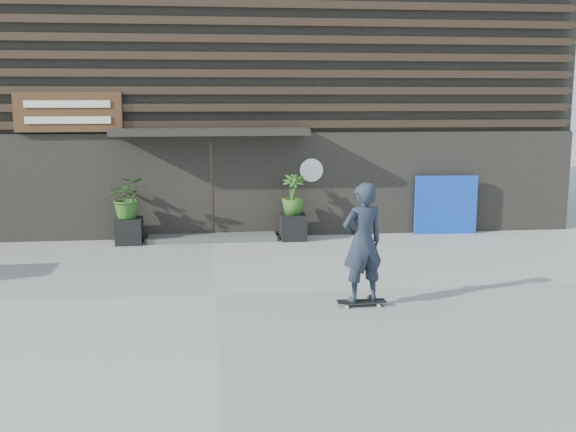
{
  "coord_description": "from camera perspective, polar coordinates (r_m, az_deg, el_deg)",
  "views": [
    {
      "loc": [
        -0.09,
        -11.4,
        3.32
      ],
      "look_at": [
        1.42,
        1.36,
        1.1
      ],
      "focal_mm": 42.83,
      "sensor_mm": 36.0,
      "label": 1
    }
  ],
  "objects": [
    {
      "name": "ground",
      "position": [
        11.88,
        -6.08,
        -6.49
      ],
      "size": [
        80.0,
        80.0,
        0.0
      ],
      "primitive_type": "plane",
      "color": "gray",
      "rests_on": "ground"
    },
    {
      "name": "entrance_step",
      "position": [
        16.33,
        -6.29,
        -1.78
      ],
      "size": [
        3.0,
        0.8,
        0.12
      ],
      "primitive_type": "cube",
      "color": "#484845",
      "rests_on": "ground"
    },
    {
      "name": "planter_pot_right",
      "position": [
        16.21,
        0.43,
        -0.94
      ],
      "size": [
        0.6,
        0.6,
        0.6
      ],
      "primitive_type": "cube",
      "color": "black",
      "rests_on": "ground"
    },
    {
      "name": "blue_tarp",
      "position": [
        17.32,
        12.96,
        0.91
      ],
      "size": [
        1.54,
        0.19,
        1.44
      ],
      "primitive_type": "cube",
      "rotation": [
        0.0,
        0.0,
        -0.04
      ],
      "color": "#0D34AC",
      "rests_on": "ground"
    },
    {
      "name": "building",
      "position": [
        21.38,
        -6.63,
        11.52
      ],
      "size": [
        18.0,
        11.0,
        8.0
      ],
      "color": "black",
      "rests_on": "ground"
    },
    {
      "name": "planter_pot_left",
      "position": [
        16.19,
        -13.04,
        -1.21
      ],
      "size": [
        0.6,
        0.6,
        0.6
      ],
      "primitive_type": "cube",
      "color": "black",
      "rests_on": "ground"
    },
    {
      "name": "bamboo_right",
      "position": [
        16.09,
        0.43,
        1.79
      ],
      "size": [
        0.54,
        0.54,
        0.96
      ],
      "primitive_type": "imported",
      "color": "#2D591E",
      "rests_on": "planter_pot_right"
    },
    {
      "name": "skateboarder",
      "position": [
        10.96,
        6.21,
        -2.22
      ],
      "size": [
        0.8,
        0.64,
        2.01
      ],
      "color": "black",
      "rests_on": "ground"
    },
    {
      "name": "bamboo_left",
      "position": [
        16.06,
        -13.15,
        1.52
      ],
      "size": [
        0.86,
        0.75,
        0.96
      ],
      "primitive_type": "imported",
      "color": "#2D591E",
      "rests_on": "planter_pot_left"
    }
  ]
}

